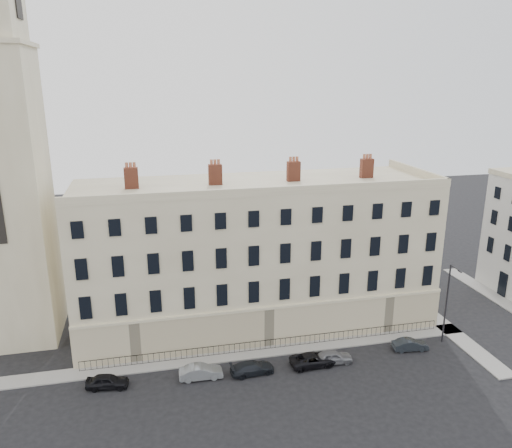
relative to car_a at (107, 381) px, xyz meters
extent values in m
plane|color=black|center=(20.91, -2.47, -0.60)|extent=(160.00, 160.00, 0.00)
cube|color=#C4B792|center=(14.91, 9.53, 6.90)|extent=(36.00, 12.00, 15.00)
cube|color=beige|center=(14.91, 3.45, 1.40)|extent=(36.10, 0.18, 4.00)
cube|color=beige|center=(32.99, 9.53, 1.40)|extent=(0.18, 12.10, 4.00)
cube|color=#C4B792|center=(14.91, 3.68, 14.80)|extent=(36.00, 0.35, 0.80)
cube|color=#C4B792|center=(32.76, 9.53, 14.80)|extent=(0.35, 12.00, 0.80)
cube|color=brown|center=(2.91, 9.53, 15.40)|extent=(1.30, 0.70, 2.00)
cube|color=brown|center=(10.91, 9.53, 15.40)|extent=(1.30, 0.70, 2.00)
cube|color=brown|center=(18.91, 9.53, 15.40)|extent=(1.30, 0.70, 2.00)
cube|color=brown|center=(26.91, 9.53, 15.40)|extent=(1.30, 0.70, 2.00)
cube|color=#C4B792|center=(-9.09, 11.53, 13.40)|extent=(8.00, 8.00, 28.00)
cube|color=gray|center=(10.91, 2.53, -0.54)|extent=(48.00, 2.00, 0.12)
cube|color=gray|center=(33.91, 5.53, -0.54)|extent=(2.00, 24.00, 0.12)
cube|color=gray|center=(43.91, 7.53, -0.54)|extent=(2.00, 20.00, 0.12)
cube|color=black|center=(14.91, 2.93, 0.42)|extent=(35.00, 0.04, 0.04)
cube|color=black|center=(14.91, 2.93, -0.48)|extent=(35.00, 0.04, 0.04)
imported|color=black|center=(0.00, 0.00, 0.00)|extent=(3.70, 1.92, 1.20)
imported|color=gray|center=(7.84, -0.39, 0.02)|extent=(3.81, 1.44, 1.24)
imported|color=black|center=(12.34, -0.68, -0.03)|extent=(4.05, 1.90, 1.14)
imported|color=black|center=(17.98, -0.64, -0.01)|extent=(4.30, 2.12, 1.18)
imported|color=slate|center=(19.90, -0.66, 0.01)|extent=(3.65, 1.63, 1.22)
imported|color=#20252B|center=(27.95, -0.17, -0.04)|extent=(3.50, 1.55, 1.12)
cylinder|color=#2C2B30|center=(31.91, 0.61, 3.48)|extent=(0.16, 0.16, 8.16)
cylinder|color=#2C2B30|center=(31.92, -0.10, 7.46)|extent=(0.11, 1.53, 0.10)
cube|color=#2C2B30|center=(31.92, -0.81, 7.41)|extent=(0.19, 0.51, 0.12)
camera|label=1|loc=(4.08, -38.32, 24.55)|focal=35.00mm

